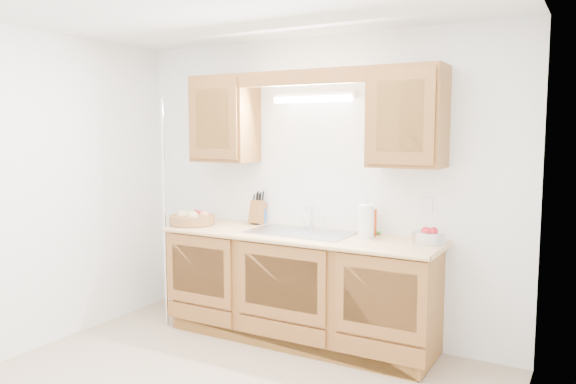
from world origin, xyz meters
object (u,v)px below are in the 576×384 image
Objects in this scene: fruit_basket at (192,218)px; paper_towel at (366,221)px; knife_block at (258,212)px; apple_bowl at (429,237)px.

fruit_basket is 1.58m from paper_towel.
paper_towel is at bearing -8.56° from knife_block.
paper_towel is (1.57, 0.18, 0.07)m from fruit_basket.
knife_block reaches higher than apple_bowl.
knife_block is at bearing 32.61° from fruit_basket.
paper_towel is 0.99× the size of apple_bowl.
paper_towel reaches higher than apple_bowl.
fruit_basket is at bearing -173.49° from paper_towel.
knife_block is 1.09m from paper_towel.
fruit_basket is at bearing -175.13° from apple_bowl.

